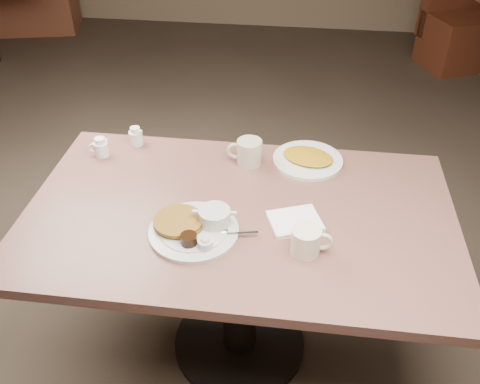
# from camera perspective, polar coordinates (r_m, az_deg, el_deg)

# --- Properties ---
(room) EXTENTS (7.04, 8.04, 2.84)m
(room) POSITION_cam_1_polar(r_m,az_deg,el_deg) (1.47, -0.11, 17.79)
(room) COLOR #4C3F33
(room) RESTS_ON ground
(diner_table) EXTENTS (1.50, 0.90, 0.75)m
(diner_table) POSITION_cam_1_polar(r_m,az_deg,el_deg) (1.91, -0.08, -6.10)
(diner_table) COLOR #84564C
(diner_table) RESTS_ON ground
(main_plate) EXTENTS (0.37, 0.32, 0.07)m
(main_plate) POSITION_cam_1_polar(r_m,az_deg,el_deg) (1.71, -4.94, -3.79)
(main_plate) COLOR #BCBCB8
(main_plate) RESTS_ON diner_table
(coffee_mug_near) EXTENTS (0.14, 0.10, 0.09)m
(coffee_mug_near) POSITION_cam_1_polar(r_m,az_deg,el_deg) (1.63, 7.44, -5.38)
(coffee_mug_near) COLOR white
(coffee_mug_near) RESTS_ON diner_table
(napkin) EXTENTS (0.21, 0.19, 0.02)m
(napkin) POSITION_cam_1_polar(r_m,az_deg,el_deg) (1.75, 6.11, -3.28)
(napkin) COLOR white
(napkin) RESTS_ON diner_table
(coffee_mug_far) EXTENTS (0.14, 0.10, 0.10)m
(coffee_mug_far) POSITION_cam_1_polar(r_m,az_deg,el_deg) (2.01, 0.93, 4.45)
(coffee_mug_far) COLOR beige
(coffee_mug_far) RESTS_ON diner_table
(creamer_left) EXTENTS (0.09, 0.07, 0.08)m
(creamer_left) POSITION_cam_1_polar(r_m,az_deg,el_deg) (2.14, -15.19, 4.77)
(creamer_left) COLOR white
(creamer_left) RESTS_ON diner_table
(creamer_right) EXTENTS (0.07, 0.06, 0.08)m
(creamer_right) POSITION_cam_1_polar(r_m,az_deg,el_deg) (2.18, -11.47, 6.04)
(creamer_right) COLOR white
(creamer_right) RESTS_ON diner_table
(hash_plate) EXTENTS (0.35, 0.35, 0.04)m
(hash_plate) POSITION_cam_1_polar(r_m,az_deg,el_deg) (2.05, 7.53, 3.66)
(hash_plate) COLOR silver
(hash_plate) RESTS_ON diner_table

